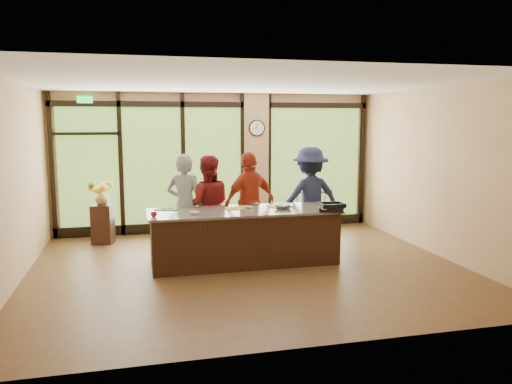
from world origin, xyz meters
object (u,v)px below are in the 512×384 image
island_base (244,238)px  cook_left (185,205)px  flower_stand (103,224)px  roasting_pan (332,209)px  bar_cart (314,204)px  cook_right (310,198)px

island_base → cook_left: 1.25m
island_base → flower_stand: bearing=140.1°
roasting_pan → flower_stand: roasting_pan is taller
island_base → bar_cart: bearing=46.4°
cook_right → bar_cart: cook_right is taller
cook_right → bar_cart: size_ratio=1.95×
roasting_pan → flower_stand: bearing=169.7°
cook_right → flower_stand: 4.11m
cook_left → flower_stand: (-1.50, 1.33, -0.53)m
flower_stand → bar_cart: (4.47, 0.13, 0.21)m
flower_stand → bar_cart: bar_cart is taller
island_base → cook_right: 1.72m
cook_left → island_base: bearing=167.4°
cook_left → cook_right: cook_right is taller
cook_left → bar_cart: cook_left is taller
cook_left → flower_stand: 2.07m
cook_right → roasting_pan: bearing=83.4°
island_base → bar_cart: bar_cart is taller
roasting_pan → flower_stand: 4.58m
cook_left → bar_cart: (2.97, 1.46, -0.33)m
roasting_pan → bar_cart: 2.72m
roasting_pan → bar_cart: bearing=98.6°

